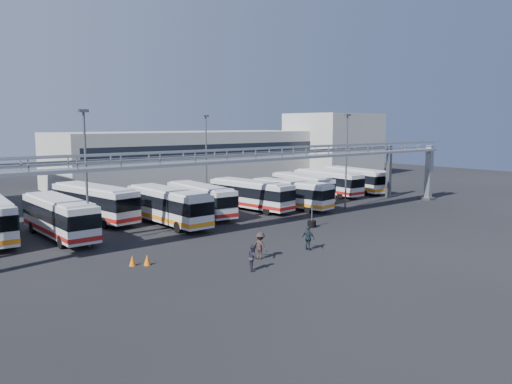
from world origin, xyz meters
TOP-DOWN VIEW (x-y plane):
  - ground at (0.00, 0.00)m, footprint 140.00×140.00m
  - gantry at (0.00, 5.87)m, footprint 51.40×5.15m
  - warehouse at (12.00, 38.00)m, footprint 42.00×14.00m
  - building_right at (38.00, 32.00)m, footprint 14.00×12.00m
  - light_pole_left at (-16.00, 8.00)m, footprint 0.70×0.35m
  - light_pole_mid at (12.00, 7.00)m, footprint 0.70×0.35m
  - light_pole_back at (4.00, 22.00)m, footprint 0.70×0.35m
  - bus_1 at (-16.72, 12.31)m, footprint 2.66×10.89m
  - bus_2 at (-11.84, 17.32)m, footprint 4.30×11.55m
  - bus_3 at (-7.30, 11.48)m, footprint 2.72×11.06m
  - bus_4 at (-2.51, 13.44)m, footprint 3.22×10.52m
  - bus_5 at (3.51, 12.86)m, footprint 3.56×10.69m
  - bus_6 at (7.52, 11.00)m, footprint 3.71×10.28m
  - bus_7 at (12.80, 14.49)m, footprint 4.15×10.40m
  - bus_8 at (18.23, 15.28)m, footprint 2.92×10.53m
  - bus_9 at (23.32, 15.15)m, footprint 4.03×10.90m
  - pedestrian_b at (-10.33, -4.49)m, footprint 0.95×1.00m
  - pedestrian_c at (-8.26, -2.73)m, footprint 0.77×1.24m
  - pedestrian_d at (-4.00, -3.11)m, footprint 0.59×1.11m
  - cone_left at (-14.96, 0.79)m, footprint 0.51×0.51m
  - cone_right at (-15.76, 1.29)m, footprint 0.54×0.54m
  - tire_stack at (2.07, 2.43)m, footprint 0.76×0.76m

SIDE VIEW (x-z plane):
  - ground at x=0.00m, z-range 0.00..0.00m
  - cone_right at x=-15.76m, z-range 0.00..0.69m
  - cone_left at x=-14.96m, z-range 0.00..0.72m
  - tire_stack at x=2.07m, z-range -0.72..1.46m
  - pedestrian_b at x=-10.33m, z-range 0.00..1.63m
  - pedestrian_d at x=-4.00m, z-range 0.00..1.79m
  - pedestrian_c at x=-8.26m, z-range 0.00..1.84m
  - bus_6 at x=7.52m, z-range 0.16..3.21m
  - bus_7 at x=12.80m, z-range 0.16..3.24m
  - bus_4 at x=-2.51m, z-range 0.17..3.31m
  - bus_8 at x=18.23m, z-range 0.17..3.33m
  - bus_5 at x=3.51m, z-range 0.17..3.35m
  - bus_9 at x=23.32m, z-range 0.17..3.41m
  - bus_1 at x=-16.72m, z-range 0.18..3.47m
  - bus_3 at x=-7.30m, z-range 0.18..3.53m
  - bus_2 at x=-11.84m, z-range 0.18..3.61m
  - warehouse at x=12.00m, z-range 0.00..8.00m
  - building_right at x=38.00m, z-range 0.00..11.00m
  - gantry at x=0.00m, z-range 1.96..9.06m
  - light_pole_left at x=-16.00m, z-range 0.62..10.83m
  - light_pole_mid at x=12.00m, z-range 0.62..10.83m
  - light_pole_back at x=4.00m, z-range 0.62..10.83m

